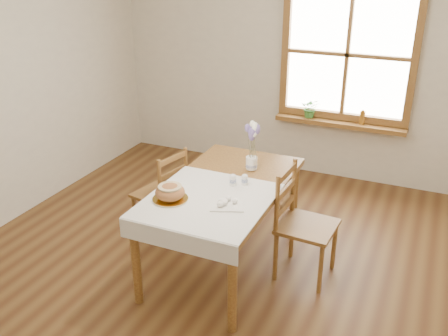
{
  "coord_description": "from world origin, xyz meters",
  "views": [
    {
      "loc": [
        1.47,
        -3.02,
        2.51
      ],
      "look_at": [
        0.0,
        0.3,
        0.9
      ],
      "focal_mm": 40.0,
      "sensor_mm": 36.0,
      "label": 1
    }
  ],
  "objects_px": {
    "chair_right": "(307,225)",
    "flower_vase": "(251,164)",
    "dining_table": "(224,194)",
    "chair_left": "(159,192)",
    "bread_plate": "(170,199)"
  },
  "relations": [
    {
      "from": "dining_table",
      "to": "flower_vase",
      "type": "height_order",
      "value": "flower_vase"
    },
    {
      "from": "dining_table",
      "to": "chair_right",
      "type": "relative_size",
      "value": 1.7
    },
    {
      "from": "dining_table",
      "to": "flower_vase",
      "type": "relative_size",
      "value": 14.67
    },
    {
      "from": "dining_table",
      "to": "flower_vase",
      "type": "distance_m",
      "value": 0.41
    },
    {
      "from": "chair_right",
      "to": "bread_plate",
      "type": "height_order",
      "value": "chair_right"
    },
    {
      "from": "chair_right",
      "to": "flower_vase",
      "type": "relative_size",
      "value": 8.61
    },
    {
      "from": "chair_left",
      "to": "flower_vase",
      "type": "distance_m",
      "value": 0.93
    },
    {
      "from": "chair_left",
      "to": "dining_table",
      "type": "bearing_deg",
      "value": 86.88
    },
    {
      "from": "chair_left",
      "to": "flower_vase",
      "type": "bearing_deg",
      "value": 113.59
    },
    {
      "from": "chair_left",
      "to": "flower_vase",
      "type": "xyz_separation_m",
      "value": [
        0.84,
        0.16,
        0.37
      ]
    },
    {
      "from": "chair_right",
      "to": "flower_vase",
      "type": "distance_m",
      "value": 0.72
    },
    {
      "from": "chair_right",
      "to": "chair_left",
      "type": "bearing_deg",
      "value": 90.12
    },
    {
      "from": "chair_left",
      "to": "bread_plate",
      "type": "distance_m",
      "value": 0.87
    },
    {
      "from": "dining_table",
      "to": "chair_left",
      "type": "relative_size",
      "value": 1.85
    },
    {
      "from": "dining_table",
      "to": "flower_vase",
      "type": "bearing_deg",
      "value": 75.98
    }
  ]
}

